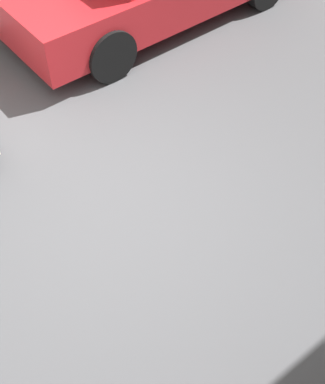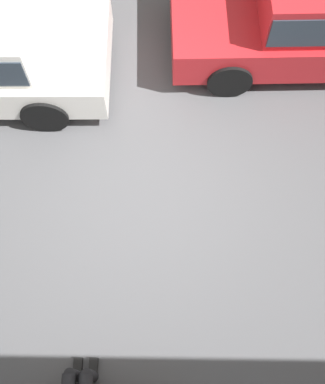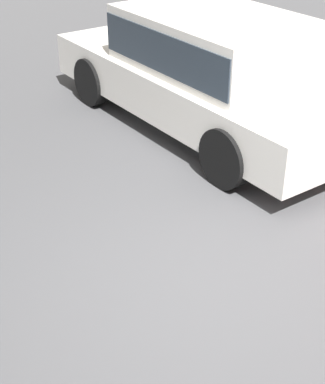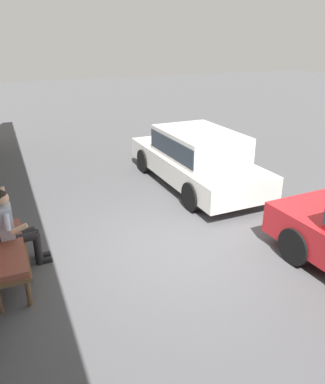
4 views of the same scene
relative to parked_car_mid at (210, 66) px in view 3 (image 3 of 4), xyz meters
The scene contains 2 objects.
ground_plane 3.25m from the parked_car_mid, 145.36° to the left, with size 60.00×60.00×0.00m, color #4C4C4F.
parked_car_mid is the anchor object (origin of this frame).
Camera 3 is at (-2.80, 2.60, 3.07)m, focal length 55.00 mm.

